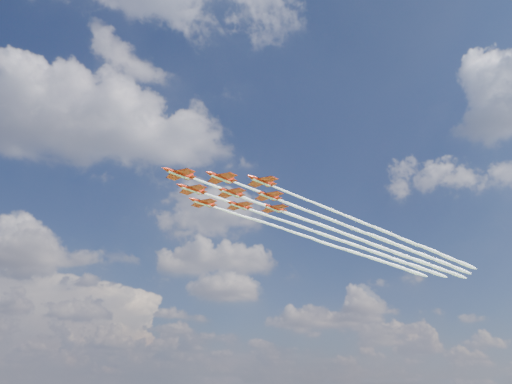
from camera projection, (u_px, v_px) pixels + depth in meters
jet_lead at (341, 233)px, 183.48m from camera, size 132.62×87.55×2.60m
jet_row2_port at (370, 235)px, 185.85m from camera, size 132.62×87.55×2.60m
jet_row2_starb at (342, 241)px, 193.85m from camera, size 132.62×87.55×2.60m
jet_row3_port at (398, 237)px, 188.21m from camera, size 132.62×87.55×2.60m
jet_row3_centre at (369, 243)px, 196.22m from camera, size 132.62×87.55×2.60m
jet_row3_starb at (343, 248)px, 204.22m from camera, size 132.62×87.55×2.60m
jet_row4_port at (395, 245)px, 198.58m from camera, size 132.62×87.55×2.60m
jet_row4_starb at (368, 250)px, 206.58m from camera, size 132.62×87.55×2.60m
jet_tail at (393, 252)px, 208.95m from camera, size 132.62×87.55×2.60m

